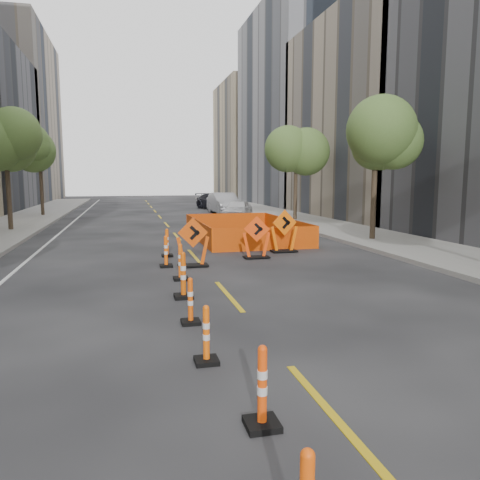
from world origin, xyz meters
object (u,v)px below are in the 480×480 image
object	(u,v)px
channelizer_1	(262,387)
parked_car_mid	(224,203)
chevron_sign_left	(193,242)
parked_car_near	(238,209)
channelizer_3	(190,301)
channelizer_5	(180,262)
channelizer_6	(166,251)
chevron_sign_center	(257,237)
channelizer_2	(206,334)
channelizer_4	(183,275)
chevron_sign_right	(284,231)
parked_car_far	(215,201)
channelizer_7	(167,243)

from	to	relation	value
channelizer_1	parked_car_mid	xyz separation A→B (m)	(6.11, 31.68, 0.34)
chevron_sign_left	parked_car_near	size ratio (longest dim) A/B	0.39
channelizer_3	chevron_sign_left	world-z (taller)	chevron_sign_left
channelizer_5	parked_car_near	world-z (taller)	parked_car_near
channelizer_6	chevron_sign_center	distance (m)	3.43
channelizer_2	channelizer_4	bearing A→B (deg)	88.21
chevron_sign_center	chevron_sign_left	bearing A→B (deg)	-141.13
channelizer_4	channelizer_5	size ratio (longest dim) A/B	1.09
chevron_sign_right	parked_car_far	world-z (taller)	chevron_sign_right
parked_car_far	channelizer_6	bearing A→B (deg)	-121.65
channelizer_2	parked_car_far	world-z (taller)	parked_car_far
channelizer_5	parked_car_far	distance (m)	29.92
channelizer_5	parked_car_far	world-z (taller)	parked_car_far
channelizer_1	parked_car_near	bearing A→B (deg)	77.21
parked_car_far	channelizer_3	bearing A→B (deg)	-119.21
channelizer_5	channelizer_6	world-z (taller)	channelizer_5
channelizer_1	chevron_sign_center	bearing A→B (deg)	74.67
parked_car_mid	channelizer_3	bearing A→B (deg)	-105.53
channelizer_4	channelizer_6	xyz separation A→B (m)	(-0.08, 4.07, -0.05)
channelizer_3	chevron_sign_left	size ratio (longest dim) A/B	0.58
chevron_sign_right	parked_car_far	distance (m)	25.26
channelizer_4	channelizer_5	xyz separation A→B (m)	(0.16, 2.03, -0.05)
chevron_sign_center	parked_car_mid	xyz separation A→B (m)	(3.08, 20.61, 0.08)
channelizer_4	chevron_sign_right	bearing A→B (deg)	52.61
chevron_sign_right	channelizer_6	bearing A→B (deg)	-163.36
channelizer_5	chevron_sign_right	distance (m)	6.03
parked_car_far	channelizer_5	bearing A→B (deg)	-120.27
channelizer_6	parked_car_near	xyz separation A→B (m)	(6.27, 16.32, 0.18)
channelizer_5	chevron_sign_center	world-z (taller)	chevron_sign_center
channelizer_6	chevron_sign_center	world-z (taller)	chevron_sign_center
channelizer_5	chevron_sign_left	size ratio (longest dim) A/B	0.65
channelizer_2	parked_car_far	distance (m)	35.95
channelizer_7	channelizer_5	bearing A→B (deg)	-89.56
channelizer_1	channelizer_5	size ratio (longest dim) A/B	0.96
chevron_sign_center	chevron_sign_right	bearing A→B (deg)	52.89
channelizer_2	channelizer_5	size ratio (longest dim) A/B	0.90
channelizer_3	channelizer_6	distance (m)	6.10
channelizer_2	channelizer_6	xyz separation A→B (m)	(0.05, 8.13, 0.05)
channelizer_4	parked_car_mid	size ratio (longest dim) A/B	0.22
chevron_sign_right	parked_car_far	xyz separation A→B (m)	(2.04, 25.17, -0.10)
channelizer_6	chevron_sign_center	bearing A→B (deg)	15.38
channelizer_4	chevron_sign_left	distance (m)	3.99
channelizer_3	parked_car_far	world-z (taller)	parked_car_far
parked_car_far	channelizer_7	bearing A→B (deg)	-122.28
channelizer_4	parked_car_mid	world-z (taller)	parked_car_mid
channelizer_1	chevron_sign_left	bearing A→B (deg)	86.58
channelizer_3	channelizer_7	size ratio (longest dim) A/B	0.91
parked_car_near	channelizer_6	bearing A→B (deg)	-86.82
channelizer_3	channelizer_4	world-z (taller)	channelizer_4
chevron_sign_left	parked_car_far	distance (m)	27.96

